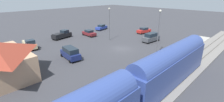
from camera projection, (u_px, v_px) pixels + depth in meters
name	position (u px, v px, depth m)	size (l,w,h in m)	color
ground_plane	(121.00, 49.00, 35.66)	(200.00, 200.00, 0.00)	#38383D
railway_track	(186.00, 68.00, 26.43)	(4.80, 70.00, 0.30)	slate
platform	(164.00, 61.00, 29.04)	(3.20, 46.00, 0.30)	#A8A399
passenger_train	(130.00, 90.00, 15.47)	(2.93, 34.35, 4.98)	#33478C
pedestrian_on_platform	(159.00, 59.00, 26.78)	(0.36, 0.36, 1.71)	#23284C
pedestrian_waiting_far	(175.00, 49.00, 31.35)	(0.36, 0.36, 1.71)	brown
sedan_maroon	(89.00, 33.00, 46.06)	(4.55, 2.38, 1.74)	maroon
pickup_black	(62.00, 35.00, 43.55)	(2.89, 5.66, 2.14)	black
sedan_blue	(101.00, 27.00, 53.76)	(2.79, 4.80, 1.74)	#283D9E
suv_navy	(70.00, 53.00, 29.88)	(5.11, 2.88, 2.22)	navy
suv_charcoal	(151.00, 37.00, 40.53)	(2.40, 5.06, 2.22)	#47494F
pickup_tan	(30.00, 44.00, 35.56)	(5.60, 3.00, 2.14)	#C6B284
sedan_red	(144.00, 30.00, 49.17)	(2.58, 4.75, 1.74)	red
light_pole_near_platform	(159.00, 28.00, 30.64)	(0.44, 0.44, 8.73)	#515156
light_pole_lot_center	(109.00, 20.00, 40.66)	(0.44, 0.44, 8.16)	#515156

